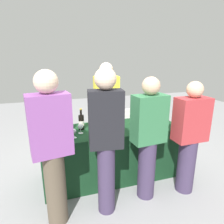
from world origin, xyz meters
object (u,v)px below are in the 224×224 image
object	(u,v)px
wine_bottle_3	(92,120)
server_pouring	(107,108)
guest_1	(106,138)
guest_0	(52,147)
wine_bottle_4	(111,118)
guest_2	(148,136)
wine_bottle_7	(158,114)
wine_glass_4	(157,121)
wine_bottle_2	(81,122)
wine_glass_2	(95,124)
wine_bottle_6	(135,115)
wine_glass_1	(80,127)
wine_bottle_5	(120,119)
wine_bottle_1	(69,123)
wine_glass_3	(151,121)
ice_bucket	(58,128)
guest_3	(190,136)
menu_board	(130,126)
wine_glass_0	(74,132)
wine_bottle_0	(59,125)

from	to	relation	value
wine_bottle_3	server_pouring	world-z (taller)	server_pouring
guest_1	guest_0	bearing A→B (deg)	-173.01
wine_bottle_4	guest_2	size ratio (longest dim) A/B	0.19
wine_bottle_7	wine_glass_4	bearing A→B (deg)	-121.10
wine_bottle_2	wine_glass_2	distance (m)	0.22
wine_bottle_6	wine_bottle_4	bearing A→B (deg)	-178.11
wine_bottle_2	wine_bottle_4	xyz separation A→B (m)	(0.47, 0.04, 0.00)
wine_bottle_2	wine_glass_1	distance (m)	0.16
wine_glass_4	wine_bottle_5	bearing A→B (deg)	152.27
wine_bottle_2	wine_bottle_6	bearing A→B (deg)	3.74
server_pouring	guest_0	distance (m)	1.63
wine_glass_2	guest_2	xyz separation A→B (m)	(0.56, -0.54, -0.04)
wine_bottle_1	wine_glass_3	xyz separation A→B (m)	(1.20, -0.23, -0.03)
guest_2	wine_glass_3	bearing A→B (deg)	53.41
ice_bucket	guest_3	xyz separation A→B (m)	(1.65, -0.62, -0.08)
wine_bottle_1	wine_glass_2	bearing A→B (deg)	-24.28
wine_bottle_2	menu_board	size ratio (longest dim) A/B	0.40
server_pouring	wine_glass_1	bearing A→B (deg)	54.60
wine_bottle_7	guest_0	bearing A→B (deg)	-156.16
wine_glass_0	wine_bottle_3	bearing A→B (deg)	46.93
guest_0	wine_bottle_6	bearing A→B (deg)	23.27
wine_glass_3	wine_glass_0	bearing A→B (deg)	-176.50
wine_bottle_0	wine_glass_4	size ratio (longest dim) A/B	2.28
wine_bottle_1	guest_3	size ratio (longest dim) A/B	0.21
wine_glass_0	guest_3	xyz separation A→B (m)	(1.45, -0.46, -0.07)
guest_1	menu_board	distance (m)	2.09
wine_bottle_1	wine_glass_1	world-z (taller)	wine_bottle_1
wine_bottle_1	wine_bottle_7	bearing A→B (deg)	-1.34
guest_2	wine_bottle_0	bearing A→B (deg)	142.63
wine_bottle_5	wine_glass_2	xyz separation A→B (m)	(-0.44, -0.14, 0.00)
guest_1	wine_glass_2	bearing A→B (deg)	96.84
guest_2	ice_bucket	bearing A→B (deg)	147.95
wine_bottle_4	wine_bottle_1	bearing A→B (deg)	-176.99
wine_bottle_2	wine_bottle_3	size ratio (longest dim) A/B	0.97
wine_bottle_6	guest_0	size ratio (longest dim) A/B	0.18
wine_glass_1	wine_glass_4	distance (m)	1.14
wine_glass_4	wine_glass_0	bearing A→B (deg)	-179.07
wine_glass_2	ice_bucket	distance (m)	0.51
wine_bottle_6	wine_glass_4	size ratio (longest dim) A/B	2.44
guest_2	wine_bottle_6	bearing A→B (deg)	74.34
wine_glass_1	guest_2	bearing A→B (deg)	-34.79
wine_bottle_0	wine_glass_3	xyz separation A→B (m)	(1.34, -0.21, -0.02)
wine_glass_0	wine_glass_4	world-z (taller)	wine_glass_4
wine_bottle_3	guest_3	size ratio (longest dim) A/B	0.21
guest_3	wine_bottle_7	bearing A→B (deg)	94.42
wine_bottle_0	guest_2	distance (m)	1.25
wine_bottle_6	wine_glass_3	distance (m)	0.31
guest_2	guest_1	bearing A→B (deg)	-175.52
wine_glass_0	wine_bottle_4	bearing A→B (deg)	28.20
wine_glass_2	wine_glass_3	bearing A→B (deg)	-4.57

